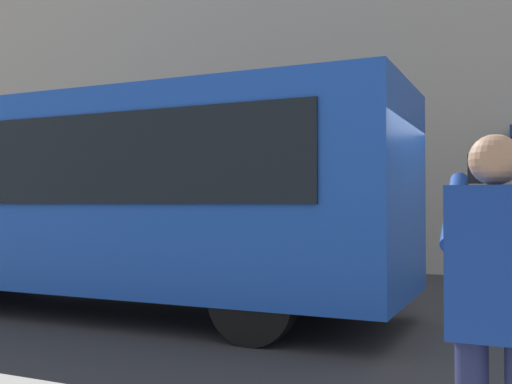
# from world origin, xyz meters

# --- Properties ---
(ground_plane) EXTENTS (60.00, 60.00, 0.00)m
(ground_plane) POSITION_xyz_m (0.00, 0.00, 0.00)
(ground_plane) COLOR #2B2B2D
(building_facade_far) EXTENTS (28.00, 1.55, 12.00)m
(building_facade_far) POSITION_xyz_m (-0.02, -6.80, 5.99)
(building_facade_far) COLOR #A89E8E
(building_facade_far) RESTS_ON ground_plane
(red_bus) EXTENTS (9.05, 2.54, 3.08)m
(red_bus) POSITION_xyz_m (4.18, 0.08, 1.68)
(red_bus) COLOR #1947AD
(red_bus) RESTS_ON ground_plane
(pedestrian_photographer) EXTENTS (0.53, 0.52, 1.70)m
(pedestrian_photographer) POSITION_xyz_m (-1.46, 4.39, 1.14)
(pedestrian_photographer) COLOR #1E2347
(pedestrian_photographer) RESTS_ON sidewalk_curb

